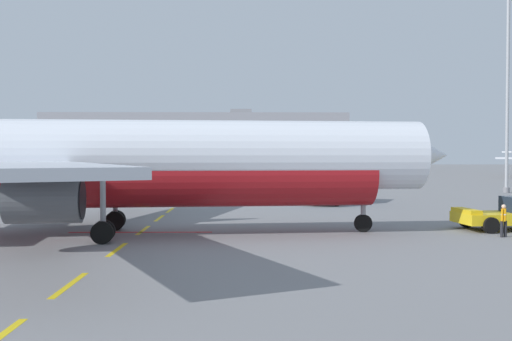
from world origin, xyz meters
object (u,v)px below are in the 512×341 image
Objects in this scene: ground_crew_worker at (504,218)px; apron_light_mast_far at (508,29)px; catering_truck at (330,185)px; airliner_foreground at (136,162)px.

ground_crew_worker is 43.11m from apron_light_mast_far.
catering_truck is at bearing 105.80° from ground_crew_worker.
airliner_foreground reaches higher than catering_truck.
apron_light_mast_far reaches higher than ground_crew_worker.
airliner_foreground is 20.14× the size of ground_crew_worker.
apron_light_mast_far reaches higher than catering_truck.
ground_crew_worker is at bearing -113.76° from apron_light_mast_far.
apron_light_mast_far is at bearing 33.51° from catering_truck.
airliner_foreground is 19.65m from ground_crew_worker.
airliner_foreground reaches higher than ground_crew_worker.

